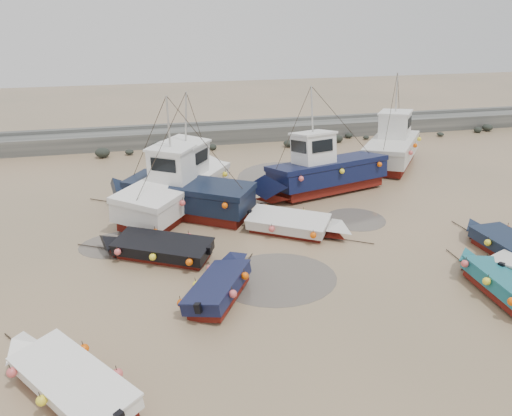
# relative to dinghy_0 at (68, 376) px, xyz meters

# --- Properties ---
(ground) EXTENTS (120.00, 120.00, 0.00)m
(ground) POSITION_rel_dinghy_0_xyz_m (9.23, 5.76, -0.54)
(ground) COLOR #9F7C5C
(ground) RESTS_ON ground
(seawall) EXTENTS (60.00, 4.92, 1.50)m
(seawall) POSITION_rel_dinghy_0_xyz_m (9.28, 27.75, 0.09)
(seawall) COLOR slate
(seawall) RESTS_ON ground
(puddle_a) EXTENTS (4.95, 4.95, 0.01)m
(puddle_a) POSITION_rel_dinghy_0_xyz_m (7.53, 4.80, -0.53)
(puddle_a) COLOR #544D44
(puddle_a) RESTS_ON ground
(puddle_b) EXTENTS (3.13, 3.13, 0.01)m
(puddle_b) POSITION_rel_dinghy_0_xyz_m (13.23, 9.70, -0.53)
(puddle_b) COLOR #544D44
(puddle_b) RESTS_ON ground
(puddle_c) EXTENTS (4.36, 4.36, 0.01)m
(puddle_c) POSITION_rel_dinghy_0_xyz_m (1.65, 9.56, -0.53)
(puddle_c) COLOR #544D44
(puddle_c) RESTS_ON ground
(puddle_d) EXTENTS (6.77, 6.77, 0.01)m
(puddle_d) POSITION_rel_dinghy_0_xyz_m (11.98, 16.94, -0.53)
(puddle_d) COLOR #544D44
(puddle_d) RESTS_ON ground
(dinghy_0) EXTENTS (4.53, 5.89, 1.43)m
(dinghy_0) POSITION_rel_dinghy_0_xyz_m (0.00, 0.00, 0.00)
(dinghy_0) COLOR #651709
(dinghy_0) RESTS_ON ground
(dinghy_1) EXTENTS (3.64, 5.23, 1.43)m
(dinghy_1) POSITION_rel_dinghy_0_xyz_m (5.21, 4.03, 0.02)
(dinghy_1) COLOR #651709
(dinghy_1) RESTS_ON ground
(dinghy_2) EXTENTS (2.28, 5.98, 1.43)m
(dinghy_2) POSITION_rel_dinghy_0_xyz_m (15.49, 1.70, 0.01)
(dinghy_2) COLOR #651709
(dinghy_2) RESTS_ON ground
(dinghy_4) EXTENTS (6.07, 4.07, 1.43)m
(dinghy_4) POSITION_rel_dinghy_0_xyz_m (2.92, 7.91, 0.00)
(dinghy_4) COLOR #651709
(dinghy_4) RESTS_ON ground
(dinghy_5) EXTENTS (5.55, 4.22, 1.43)m
(dinghy_5) POSITION_rel_dinghy_0_xyz_m (9.66, 8.82, 0.01)
(dinghy_5) COLOR #651709
(dinghy_5) RESTS_ON ground
(dinghy_6) EXTENTS (2.28, 6.32, 1.43)m
(dinghy_6) POSITION_rel_dinghy_0_xyz_m (18.03, 4.35, 0.01)
(dinghy_6) COLOR #651709
(dinghy_6) RESTS_ON ground
(cabin_boat_0) EXTENTS (8.77, 6.58, 6.22)m
(cabin_boat_0) POSITION_rel_dinghy_0_xyz_m (4.45, 12.75, 0.81)
(cabin_boat_0) COLOR #651709
(cabin_boat_0) RESTS_ON ground
(cabin_boat_1) EXTENTS (7.64, 9.93, 6.22)m
(cabin_boat_1) POSITION_rel_dinghy_0_xyz_m (4.62, 13.78, 0.77)
(cabin_boat_1) COLOR #651709
(cabin_boat_1) RESTS_ON ground
(cabin_boat_2) EXTENTS (10.31, 4.65, 6.22)m
(cabin_boat_2) POSITION_rel_dinghy_0_xyz_m (12.87, 14.00, 0.80)
(cabin_boat_2) COLOR #651709
(cabin_boat_2) RESTS_ON ground
(cabin_boat_3) EXTENTS (7.17, 8.55, 6.22)m
(cabin_boat_3) POSITION_rel_dinghy_0_xyz_m (20.10, 18.55, 0.82)
(cabin_boat_3) COLOR #651709
(cabin_boat_3) RESTS_ON ground
(person) EXTENTS (0.70, 0.48, 1.86)m
(person) POSITION_rel_dinghy_0_xyz_m (6.16, 12.73, -0.54)
(person) COLOR #1A223C
(person) RESTS_ON ground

